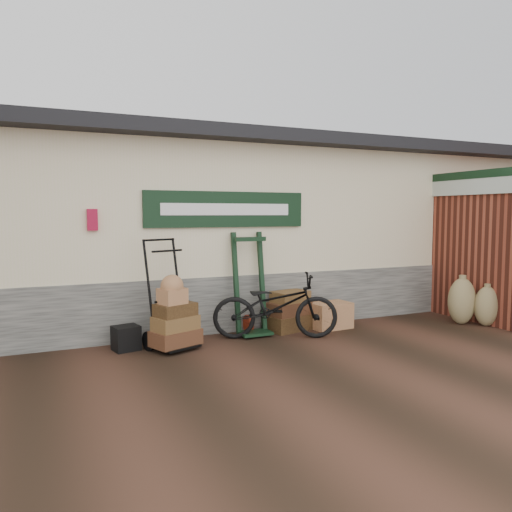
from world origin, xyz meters
The scene contains 11 objects.
ground centered at (0.00, 0.00, 0.00)m, with size 80.00×80.00×0.00m, color black.
station_building centered at (-0.01, 2.74, 1.61)m, with size 14.40×4.10×3.20m.
brick_outbuilding centered at (4.70, 1.19, 1.30)m, with size 1.71×4.51×2.62m.
porter_trolley centered at (-1.37, 0.50, 0.78)m, with size 0.78×0.59×1.56m, color black, non-canonical shape.
green_barrow centered at (0.01, 0.76, 0.80)m, with size 0.57×0.49×1.59m, color black, non-canonical shape.
suitcase_stack centered at (0.68, 0.76, 0.32)m, with size 0.73×0.46×0.65m, color #321F0F, non-canonical shape.
wicker_hamper centered at (1.37, 0.60, 0.21)m, with size 0.65×0.43×0.43m, color brown.
black_trunk centered at (-1.93, 0.61, 0.17)m, with size 0.34×0.29×0.34m, color black.
bicycle centered at (0.25, 0.37, 0.55)m, with size 1.89×0.66×1.10m, color black.
burlap_sack_left centered at (3.58, -0.06, 0.40)m, with size 0.50×0.42×0.79m, color olive.
burlap_sack_right centered at (3.85, -0.34, 0.34)m, with size 0.42×0.35×0.67m, color olive.
Camera 1 is at (-3.06, -6.30, 1.89)m, focal length 35.00 mm.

